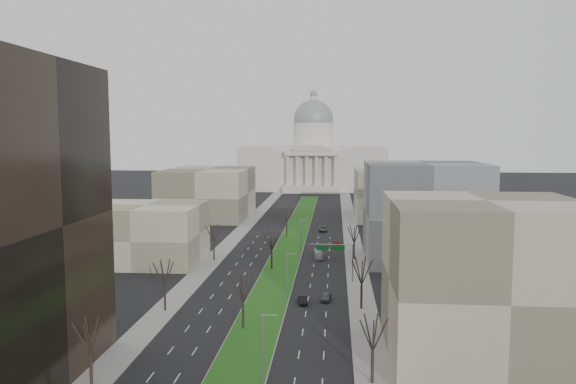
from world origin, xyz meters
The scene contains 28 objects.
ground centered at (0.00, 120.00, 0.00)m, with size 600.00×600.00×0.00m, color black.
median centered at (0.00, 118.99, 0.10)m, with size 8.00×222.03×0.20m.
sidewalk_left centered at (-17.50, 95.00, 0.07)m, with size 5.00×330.00×0.15m, color gray.
sidewalk_right centered at (17.50, 95.00, 0.07)m, with size 5.00×330.00×0.15m, color gray.
capitol centered at (0.00, 269.59, 16.31)m, with size 80.00×46.00×55.00m.
building_beige_left centered at (-33.00, 85.00, 7.00)m, with size 26.00×22.00×14.00m, color gray.
building_tan_right centered at (33.00, 32.00, 11.00)m, with size 26.00×24.00×22.00m, color #78715C.
building_grey_right centered at (34.00, 92.00, 12.00)m, with size 28.00×26.00×24.00m, color #5A5D5F.
building_far_left centered at (-35.00, 160.00, 9.00)m, with size 30.00×40.00×18.00m, color #78715C.
building_far_right centered at (35.00, 165.00, 9.00)m, with size 30.00×40.00×18.00m, color gray.
tree_left_near centered at (-17.20, 18.00, 6.61)m, with size 5.10×5.10×9.18m.
tree_left_mid centered at (-17.20, 48.00, 7.00)m, with size 5.40×5.40×9.72m.
tree_left_far centered at (-17.20, 88.00, 6.84)m, with size 5.28×5.28×9.50m.
tree_right_near centered at (17.20, 22.00, 6.69)m, with size 5.16×5.16×9.29m.
tree_right_mid centered at (17.20, 52.00, 7.16)m, with size 5.52×5.52×9.94m.
tree_right_far centered at (17.20, 92.00, 6.53)m, with size 5.04×5.04×9.07m.
tree_median_a centered at (-2.00, 40.00, 7.00)m, with size 5.40×5.40×9.72m.
tree_median_b centered at (-2.00, 80.00, 7.00)m, with size 5.40×5.40×9.72m.
tree_median_c centered at (-2.00, 120.00, 7.00)m, with size 5.40×5.40×9.72m.
streetlamp_median_a centered at (3.76, 20.00, 4.81)m, with size 1.90×0.20×9.16m.
streetlamp_median_b centered at (3.76, 55.00, 4.81)m, with size 1.90×0.20×9.16m.
streetlamp_median_c centered at (3.76, 95.00, 4.81)m, with size 1.90×0.20×9.16m.
mast_arm_signs centered at (13.49, 70.03, 6.11)m, with size 9.12×0.24×8.09m.
car_grey_near centered at (10.90, 56.64, 0.70)m, with size 1.66×4.13×1.41m, color #52535A.
car_black centered at (6.58, 54.56, 0.70)m, with size 1.49×4.27×1.41m, color black.
car_red centered at (13.29, 106.86, 0.74)m, with size 2.09×5.13×1.49m, color maroon.
car_grey_far centered at (8.64, 131.50, 0.74)m, with size 2.46×5.34×1.49m, color #52545B.
box_van centered at (8.35, 92.67, 1.02)m, with size 1.71×7.29×2.03m, color silver.
Camera 1 is at (12.38, -45.67, 31.00)m, focal length 35.00 mm.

